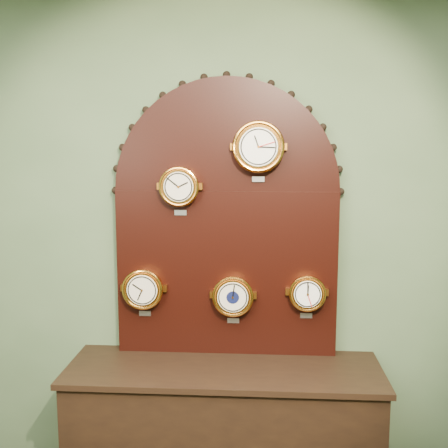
# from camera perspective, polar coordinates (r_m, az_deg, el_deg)

# --- Properties ---
(wall_back) EXTENTS (4.00, 0.00, 4.00)m
(wall_back) POSITION_cam_1_polar(r_m,az_deg,el_deg) (3.05, 0.31, -2.67)
(wall_back) COLOR #4B6344
(wall_back) RESTS_ON ground
(shop_counter) EXTENTS (1.60, 0.50, 0.80)m
(shop_counter) POSITION_cam_1_polar(r_m,az_deg,el_deg) (3.15, -0.03, -21.82)
(shop_counter) COLOR black
(shop_counter) RESTS_ON ground_plane
(display_board) EXTENTS (1.26, 0.06, 1.53)m
(display_board) POSITION_cam_1_polar(r_m,az_deg,el_deg) (2.97, 0.26, 1.43)
(display_board) COLOR black
(display_board) RESTS_ON shop_counter
(roman_clock) EXTENTS (0.21, 0.08, 0.26)m
(roman_clock) POSITION_cam_1_polar(r_m,az_deg,el_deg) (2.91, -4.65, 3.89)
(roman_clock) COLOR orange
(roman_clock) RESTS_ON display_board
(arabic_clock) EXTENTS (0.27, 0.08, 0.32)m
(arabic_clock) POSITION_cam_1_polar(r_m,az_deg,el_deg) (2.87, 3.59, 7.97)
(arabic_clock) COLOR orange
(arabic_clock) RESTS_ON display_board
(hygrometer) EXTENTS (0.22, 0.08, 0.28)m
(hygrometer) POSITION_cam_1_polar(r_m,az_deg,el_deg) (3.04, -8.37, -6.66)
(hygrometer) COLOR orange
(hygrometer) RESTS_ON display_board
(barometer) EXTENTS (0.22, 0.08, 0.27)m
(barometer) POSITION_cam_1_polar(r_m,az_deg,el_deg) (2.99, 0.94, -7.45)
(barometer) COLOR orange
(barometer) RESTS_ON display_board
(tide_clock) EXTENTS (0.20, 0.08, 0.25)m
(tide_clock) POSITION_cam_1_polar(r_m,az_deg,el_deg) (2.99, 8.61, -7.06)
(tide_clock) COLOR orange
(tide_clock) RESTS_ON display_board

